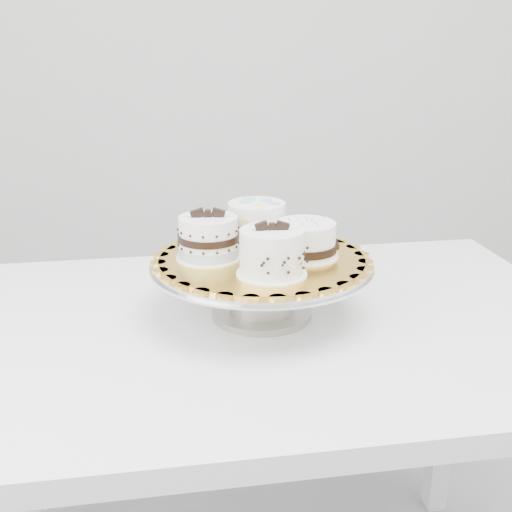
{
  "coord_description": "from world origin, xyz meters",
  "views": [
    {
      "loc": [
        -0.05,
        -0.85,
        1.22
      ],
      "look_at": [
        0.08,
        0.19,
        0.86
      ],
      "focal_mm": 45.0,
      "sensor_mm": 36.0,
      "label": 1
    }
  ],
  "objects": [
    {
      "name": "cake_swirl",
      "position": [
        0.09,
        0.1,
        0.9
      ],
      "size": [
        0.11,
        0.11,
        0.09
      ],
      "rotation": [
        0.0,
        0.0,
        -0.02
      ],
      "color": "white",
      "rests_on": "cake_board"
    },
    {
      "name": "cake_board",
      "position": [
        0.09,
        0.19,
        0.86
      ],
      "size": [
        0.38,
        0.38,
        0.01
      ],
      "primitive_type": "cylinder",
      "rotation": [
        0.0,
        0.0,
        0.07
      ],
      "color": "gold",
      "rests_on": "cake_stand"
    },
    {
      "name": "table",
      "position": [
        0.1,
        0.17,
        0.67
      ],
      "size": [
        1.18,
        0.81,
        0.75
      ],
      "rotation": [
        0.0,
        0.0,
        0.04
      ],
      "color": "silver",
      "rests_on": "floor"
    },
    {
      "name": "cake_ribbon",
      "position": [
        0.16,
        0.19,
        0.89
      ],
      "size": [
        0.12,
        0.12,
        0.06
      ],
      "rotation": [
        0.0,
        0.0,
        -0.03
      ],
      "color": "white",
      "rests_on": "cake_board"
    },
    {
      "name": "cake_dots",
      "position": [
        0.09,
        0.27,
        0.9
      ],
      "size": [
        0.13,
        0.13,
        0.08
      ],
      "rotation": [
        0.0,
        0.0,
        0.2
      ],
      "color": "white",
      "rests_on": "cake_board"
    },
    {
      "name": "cake_banded",
      "position": [
        -0.0,
        0.2,
        0.89
      ],
      "size": [
        0.11,
        0.11,
        0.09
      ],
      "rotation": [
        0.0,
        0.0,
        -0.1
      ],
      "color": "white",
      "rests_on": "cake_board"
    },
    {
      "name": "cake_stand",
      "position": [
        0.09,
        0.19,
        0.82
      ],
      "size": [
        0.39,
        0.39,
        0.1
      ],
      "color": "gray",
      "rests_on": "table"
    }
  ]
}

